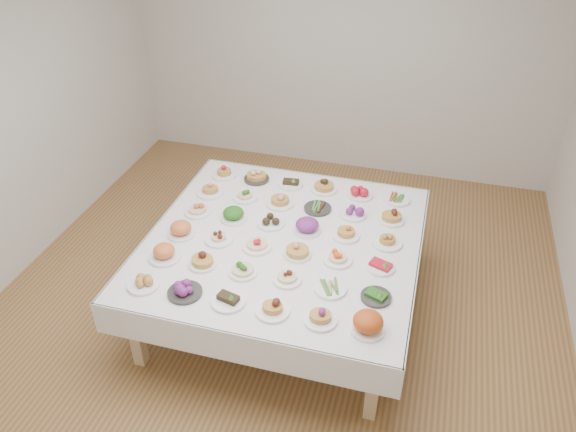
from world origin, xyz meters
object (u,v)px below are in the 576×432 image
(display_table, at_px, (283,245))
(dish_18, at_px, (197,207))
(dish_0, at_px, (143,282))
(dish_35, at_px, (396,199))

(display_table, bearing_deg, dish_18, 168.52)
(dish_0, height_order, dish_18, dish_18)
(display_table, xyz_separation_m, dish_18, (-0.82, 0.17, 0.13))
(dish_0, xyz_separation_m, dish_35, (1.65, 1.66, -0.02))
(display_table, height_order, dish_0, dish_0)
(dish_0, xyz_separation_m, dish_18, (0.00, 0.99, 0.02))
(display_table, bearing_deg, dish_35, 45.38)
(display_table, relative_size, dish_18, 8.97)
(dish_0, bearing_deg, display_table, 45.07)
(dish_18, bearing_deg, dish_0, -90.09)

